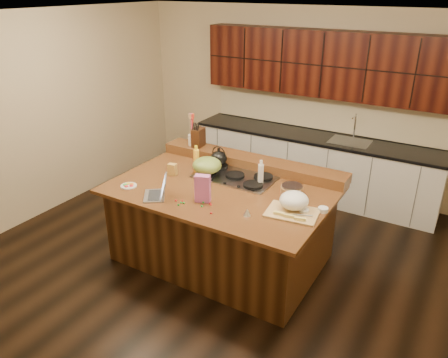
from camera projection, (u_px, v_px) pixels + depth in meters
The scene contains 31 objects.
room at pixel (222, 151), 4.64m from camera, with size 5.52×5.02×2.72m.
island at pixel (222, 223), 5.01m from camera, with size 2.40×1.60×0.92m.
back_ledge at pixel (251, 162), 5.34m from camera, with size 2.40×0.30×0.12m, color black.
cooktop at pixel (235, 176), 5.05m from camera, with size 0.92×0.52×0.05m.
back_counter at pixel (317, 132), 6.40m from camera, with size 3.70×0.66×2.40m.
kettle at pixel (219, 158), 5.24m from camera, with size 0.20×0.20×0.18m, color black.
green_bowl at pixel (207, 165), 5.04m from camera, with size 0.34×0.34×0.19m, color olive.
laptop at pixel (159, 191), 4.59m from camera, with size 0.38×0.39×0.21m.
oil_bottle at pixel (196, 160), 5.18m from camera, with size 0.07×0.07×0.27m, color gold.
vinegar_bottle at pixel (261, 175), 4.81m from camera, with size 0.06×0.06×0.25m, color silver.
wooden_tray at pixel (294, 203), 4.28m from camera, with size 0.54×0.43×0.20m.
ramekin_a at pixel (304, 211), 4.27m from camera, with size 0.10×0.10×0.04m, color white.
ramekin_b at pixel (323, 210), 4.30m from camera, with size 0.10×0.10×0.04m, color white.
ramekin_c at pixel (292, 190), 4.69m from camera, with size 0.10×0.10×0.04m, color white.
strainer_bowl at pixel (292, 191), 4.63m from camera, with size 0.24×0.24×0.09m, color #996B3F.
kitchen_timer at pixel (247, 212), 4.23m from camera, with size 0.08×0.08×0.07m, color silver.
pink_bag at pixel (203, 188), 4.45m from camera, with size 0.16×0.08×0.29m, color #BC589A.
candy_plate at pixel (129, 186), 4.84m from camera, with size 0.18×0.18×0.01m, color white.
package_box at pixel (172, 169), 5.10m from camera, with size 0.10×0.07×0.14m, color #B98E41.
utensil_crock at pixel (193, 140), 5.69m from camera, with size 0.12×0.12×0.14m, color white.
knife_block at pixel (198, 137), 5.63m from camera, with size 0.12×0.19×0.24m, color black.
gumdrop_0 at pixel (211, 213), 4.26m from camera, with size 0.02×0.02×0.02m, color red.
gumdrop_1 at pixel (202, 206), 4.39m from camera, with size 0.02×0.02×0.02m, color #198C26.
gumdrop_2 at pixel (182, 201), 4.50m from camera, with size 0.02×0.02×0.02m, color red.
gumdrop_3 at pixel (203, 202), 4.47m from camera, with size 0.02×0.02×0.02m, color #198C26.
gumdrop_4 at pixel (211, 205), 4.42m from camera, with size 0.02×0.02×0.02m, color red.
gumdrop_5 at pixel (178, 205), 4.42m from camera, with size 0.02×0.02×0.02m, color #198C26.
gumdrop_6 at pixel (176, 201), 4.50m from camera, with size 0.02×0.02×0.02m, color red.
gumdrop_7 at pixel (184, 203), 4.45m from camera, with size 0.02×0.02×0.02m, color #198C26.
gumdrop_8 at pixel (210, 203), 4.44m from camera, with size 0.02×0.02×0.02m, color red.
gumdrop_9 at pixel (181, 203), 4.46m from camera, with size 0.02×0.02×0.02m, color #198C26.
Camera 1 is at (2.25, -3.73, 2.99)m, focal length 35.00 mm.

